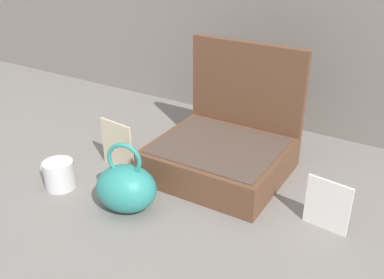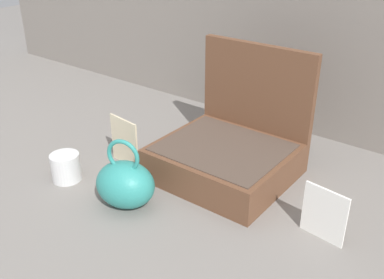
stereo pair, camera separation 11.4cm
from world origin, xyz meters
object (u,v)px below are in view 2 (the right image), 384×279
object	(u,v)px
coffee_mug	(65,167)
info_card_left	(324,214)
open_suitcase	(230,149)
teal_pouch_handbag	(125,183)
poster_card_right	(125,142)

from	to	relation	value
coffee_mug	info_card_left	world-z (taller)	info_card_left
open_suitcase	coffee_mug	distance (m)	0.48
teal_pouch_handbag	poster_card_right	world-z (taller)	teal_pouch_handbag
open_suitcase	poster_card_right	distance (m)	0.32
info_card_left	poster_card_right	bearing A→B (deg)	-170.00
open_suitcase	teal_pouch_handbag	bearing A→B (deg)	-111.91
open_suitcase	info_card_left	distance (m)	0.36
teal_pouch_handbag	info_card_left	bearing A→B (deg)	21.79
coffee_mug	poster_card_right	size ratio (longest dim) A/B	0.78
open_suitcase	info_card_left	world-z (taller)	open_suitcase
open_suitcase	coffee_mug	world-z (taller)	open_suitcase
open_suitcase	coffee_mug	bearing A→B (deg)	-137.71
teal_pouch_handbag	poster_card_right	distance (m)	0.22
open_suitcase	teal_pouch_handbag	world-z (taller)	open_suitcase
teal_pouch_handbag	poster_card_right	bearing A→B (deg)	135.47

